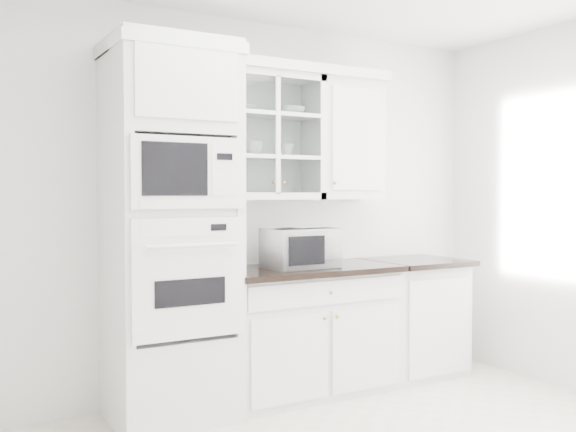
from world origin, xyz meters
TOP-DOWN VIEW (x-y plane):
  - room_shell at (0.00, 0.43)m, footprint 4.00×3.50m
  - oven_column at (-0.75, 1.42)m, footprint 0.76×0.68m
  - base_cabinet_run at (0.28, 1.45)m, footprint 1.32×0.67m
  - extra_base_cabinet at (1.28, 1.45)m, footprint 0.72×0.67m
  - upper_cabinet_glass at (0.03, 1.58)m, footprint 0.80×0.33m
  - upper_cabinet_solid at (0.71, 1.58)m, footprint 0.55×0.33m
  - crown_molding at (-0.07, 1.56)m, footprint 2.14×0.38m
  - countertop_microwave at (0.19, 1.39)m, footprint 0.49×0.41m
  - bowl_a at (-0.16, 1.59)m, footprint 0.23×0.23m
  - bowl_b at (0.23, 1.58)m, footprint 0.20×0.20m
  - cup_a at (-0.07, 1.59)m, footprint 0.15×0.15m
  - cup_b at (0.18, 1.57)m, footprint 0.10×0.10m

SIDE VIEW (x-z plane):
  - base_cabinet_run at x=0.28m, z-range 0.00..0.92m
  - extra_base_cabinet at x=1.28m, z-range 0.00..0.92m
  - countertop_microwave at x=0.19m, z-range 0.92..1.20m
  - oven_column at x=-0.75m, z-range 0.00..2.40m
  - cup_b at x=0.18m, z-range 1.71..1.80m
  - cup_a at x=-0.07m, z-range 1.71..1.81m
  - room_shell at x=0.00m, z-range 0.43..3.13m
  - upper_cabinet_glass at x=0.03m, z-range 1.40..2.30m
  - upper_cabinet_solid at x=0.71m, z-range 1.40..2.30m
  - bowl_a at x=-0.16m, z-range 2.01..2.06m
  - bowl_b at x=0.23m, z-range 2.01..2.07m
  - crown_molding at x=-0.07m, z-range 2.30..2.37m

